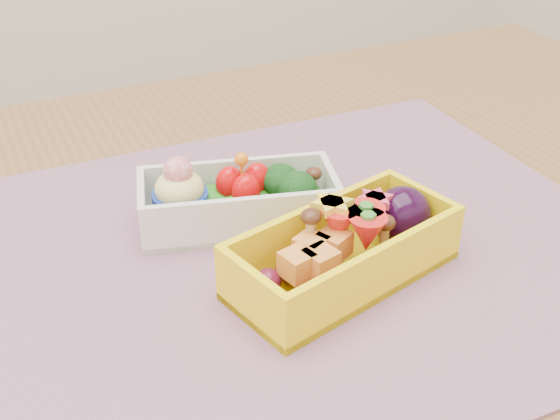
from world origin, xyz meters
name	(u,v)px	position (x,y,z in m)	size (l,w,h in m)	color
table	(277,332)	(0.00, 0.00, 0.65)	(1.20, 0.80, 0.75)	brown
placemat	(274,255)	(-0.01, -0.02, 0.75)	(0.58, 0.45, 0.00)	gray
bento_white	(237,200)	(-0.02, 0.04, 0.78)	(0.18, 0.11, 0.07)	silver
bento_yellow	(348,248)	(0.03, -0.07, 0.78)	(0.20, 0.12, 0.06)	yellow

